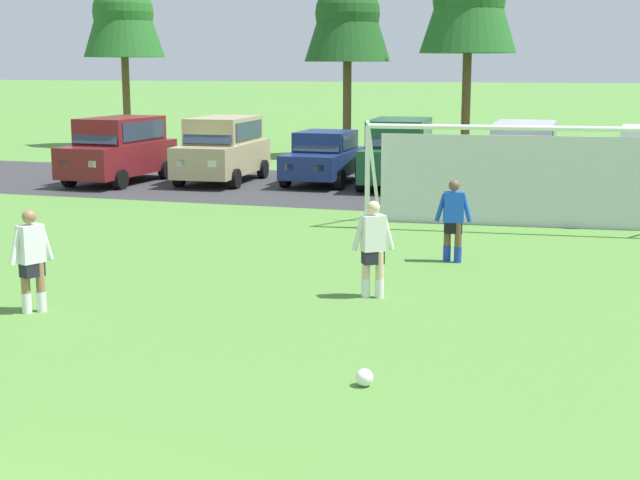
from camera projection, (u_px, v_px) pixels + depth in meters
The scene contains 12 objects.
ground_plane at pixel (382, 241), 20.24m from camera, with size 400.00×400.00×0.00m, color #518438.
parking_lot_strip at pixel (445, 193), 27.99m from camera, with size 52.00×8.40×0.01m, color #333335.
soccer_ball at pixel (365, 377), 11.08m from camera, with size 0.22×0.22×0.22m.
soccer_goal at pixel (525, 174), 21.71m from camera, with size 7.56×2.61×2.57m.
player_striker_near at pixel (373, 249), 15.20m from camera, with size 0.69×0.44×1.64m.
player_midfield_center at pixel (32, 261), 14.28m from camera, with size 0.43×0.68×1.64m.
player_winger_left at pixel (453, 221), 17.99m from camera, with size 0.75×0.33×1.64m.
parked_car_slot_far_left at pixel (119, 149), 30.22m from camera, with size 2.30×4.68×2.16m.
parked_car_slot_left at pixel (223, 149), 30.35m from camera, with size 2.31×4.69×2.16m.
parked_car_slot_center_left at pixel (325, 157), 30.02m from camera, with size 2.04×4.20×1.72m.
parked_car_slot_center at pixel (399, 152), 29.19m from camera, with size 2.40×4.73×2.16m.
parked_car_slot_center_right at pixel (523, 157), 27.55m from camera, with size 2.17×4.62×2.16m.
Camera 1 is at (4.58, -4.39, 3.83)m, focal length 51.27 mm.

